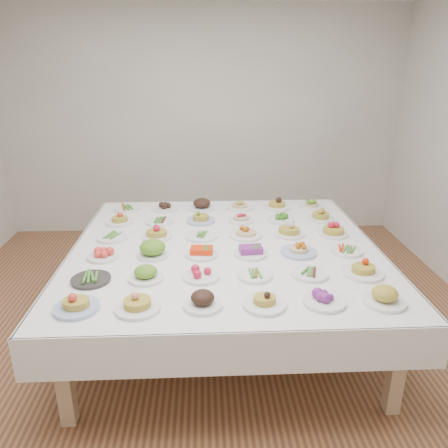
{
  "coord_description": "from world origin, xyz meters",
  "views": [
    {
      "loc": [
        0.01,
        -3.09,
        2.13
      ],
      "look_at": [
        0.17,
        0.29,
        0.88
      ],
      "focal_mm": 35.0,
      "sensor_mm": 36.0,
      "label": 1
    }
  ],
  "objects_px": {
    "dish_0": "(75,297)",
    "dish_35": "(312,202)",
    "display_table": "(225,253)",
    "dish_18": "(112,236)"
  },
  "relations": [
    {
      "from": "dish_0",
      "to": "dish_35",
      "type": "bearing_deg",
      "value": 45.07
    },
    {
      "from": "display_table",
      "to": "dish_35",
      "type": "height_order",
      "value": "dish_35"
    },
    {
      "from": "display_table",
      "to": "dish_35",
      "type": "distance_m",
      "value": 1.32
    },
    {
      "from": "display_table",
      "to": "dish_18",
      "type": "xyz_separation_m",
      "value": [
        -0.93,
        0.2,
        0.08
      ]
    },
    {
      "from": "dish_18",
      "to": "dish_35",
      "type": "bearing_deg",
      "value": 21.68
    },
    {
      "from": "dish_18",
      "to": "dish_35",
      "type": "xyz_separation_m",
      "value": [
        1.86,
        0.74,
        0.04
      ]
    },
    {
      "from": "display_table",
      "to": "dish_0",
      "type": "bearing_deg",
      "value": -135.16
    },
    {
      "from": "display_table",
      "to": "dish_0",
      "type": "distance_m",
      "value": 1.32
    },
    {
      "from": "dish_0",
      "to": "dish_18",
      "type": "bearing_deg",
      "value": 90.06
    },
    {
      "from": "display_table",
      "to": "dish_18",
      "type": "bearing_deg",
      "value": 168.13
    }
  ]
}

